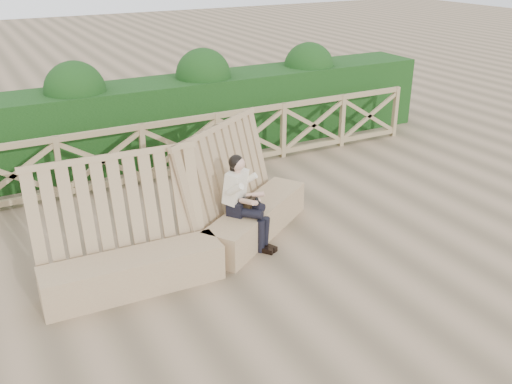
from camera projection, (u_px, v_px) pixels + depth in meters
name	position (u px, v px, depth m)	size (l,w,h in m)	color
ground	(280.00, 261.00, 7.69)	(60.00, 60.00, 0.00)	brown
bench	(196.00, 231.00, 7.63)	(4.18, 1.87, 1.60)	#987657
woman	(243.00, 197.00, 7.84)	(0.62, 0.78, 1.33)	black
guardrail	(181.00, 148.00, 10.28)	(10.10, 0.09, 1.10)	#9B835A
hedge	(158.00, 120.00, 11.17)	(12.00, 1.20, 1.50)	black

